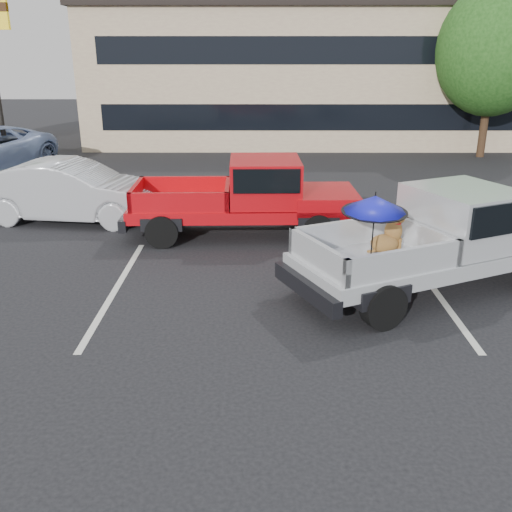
# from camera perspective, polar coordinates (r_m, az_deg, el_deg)

# --- Properties ---
(ground) EXTENTS (90.00, 90.00, 0.00)m
(ground) POSITION_cam_1_polar(r_m,az_deg,el_deg) (8.99, 2.26, -8.28)
(ground) COLOR black
(ground) RESTS_ON ground
(stripe_left) EXTENTS (0.12, 5.00, 0.01)m
(stripe_left) POSITION_cam_1_polar(r_m,az_deg,el_deg) (11.11, -13.79, -3.12)
(stripe_left) COLOR silver
(stripe_left) RESTS_ON ground
(stripe_right) EXTENTS (0.12, 5.00, 0.01)m
(stripe_right) POSITION_cam_1_polar(r_m,az_deg,el_deg) (11.29, 17.33, -3.10)
(stripe_right) COLOR silver
(stripe_right) RESTS_ON ground
(motel_building) EXTENTS (20.40, 8.40, 6.30)m
(motel_building) POSITION_cam_1_polar(r_m,az_deg,el_deg) (29.01, 5.01, 17.86)
(motel_building) COLOR tan
(motel_building) RESTS_ON ground
(tree_right) EXTENTS (4.46, 4.46, 6.78)m
(tree_right) POSITION_cam_1_polar(r_m,az_deg,el_deg) (25.66, 22.71, 18.46)
(tree_right) COLOR #332114
(tree_right) RESTS_ON ground
(tree_back) EXTENTS (4.68, 4.68, 7.11)m
(tree_back) POSITION_cam_1_polar(r_m,az_deg,el_deg) (32.53, 12.11, 19.87)
(tree_back) COLOR #332114
(tree_back) RESTS_ON ground
(silver_pickup) EXTENTS (5.99, 4.18, 2.06)m
(silver_pickup) POSITION_cam_1_polar(r_m,az_deg,el_deg) (11.13, 18.95, 2.16)
(silver_pickup) COLOR black
(silver_pickup) RESTS_ON ground
(red_pickup) EXTENTS (5.64, 2.19, 1.84)m
(red_pickup) POSITION_cam_1_polar(r_m,az_deg,el_deg) (13.62, 0.20, 6.21)
(red_pickup) COLOR black
(red_pickup) RESTS_ON ground
(silver_sedan) EXTENTS (4.94, 2.26, 1.57)m
(silver_sedan) POSITION_cam_1_polar(r_m,az_deg,el_deg) (15.59, -17.95, 6.16)
(silver_sedan) COLOR #B9BBC1
(silver_sedan) RESTS_ON ground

